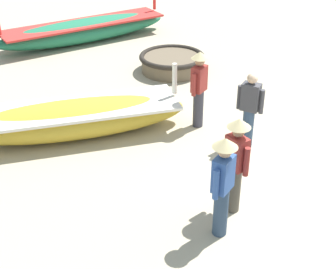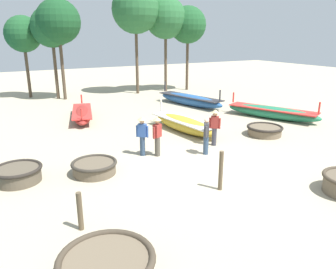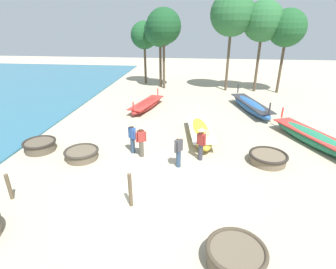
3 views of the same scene
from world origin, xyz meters
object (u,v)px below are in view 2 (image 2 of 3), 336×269
tree_leftmost (135,10)px  fisherman_standing_left (157,134)px  long_boat_ochre_hull (272,112)px  tree_left_mid (51,27)px  tree_rightmost (166,18)px  tree_right_mid (23,34)px  fisherman_by_coracle (215,125)px  tree_center (188,25)px  fisherman_standing_right (206,135)px  mooring_post_shoreline (80,211)px  mooring_post_inland (221,171)px  coracle_front_right (265,130)px  coracle_weathered (94,167)px  coracle_upturned (107,267)px  long_boat_blue_hull (82,114)px  coracle_tilted (18,174)px  long_boat_green_hull (184,124)px  long_boat_red_hull (190,100)px  fisherman_with_hat (142,133)px  tree_tall_back (58,22)px

tree_leftmost → fisherman_standing_left: bearing=-110.5°
long_boat_ochre_hull → tree_left_mid: tree_left_mid is taller
tree_rightmost → tree_right_mid: bearing=167.5°
fisherman_by_coracle → tree_center: tree_center is taller
fisherman_standing_right → mooring_post_shoreline: size_ratio=1.49×
fisherman_by_coracle → mooring_post_inland: 4.49m
fisherman_standing_right → tree_left_mid: 16.76m
coracle_front_right → coracle_weathered: (-8.87, -0.57, -0.00)m
tree_leftmost → tree_right_mid: bearing=164.0°
tree_leftmost → coracle_upturned: bearing=-115.2°
tree_right_mid → tree_rightmost: bearing=-12.5°
long_boat_ochre_hull → mooring_post_shoreline: long_boat_ochre_hull is taller
long_boat_blue_hull → tree_right_mid: (-1.81, 9.03, 4.52)m
fisherman_standing_right → mooring_post_inland: fisherman_standing_right is taller
coracle_tilted → long_boat_green_hull: size_ratio=0.34×
coracle_front_right → fisherman_standing_right: bearing=-168.7°
long_boat_red_hull → fisherman_with_hat: (-7.12, -7.55, 0.55)m
fisherman_standing_left → mooring_post_inland: 3.79m
long_boat_blue_hull → mooring_post_shoreline: (-3.02, -11.48, 0.20)m
long_boat_ochre_hull → tree_leftmost: size_ratio=0.65×
long_boat_blue_hull → long_boat_green_hull: bearing=-51.5°
coracle_tilted → long_boat_red_hull: size_ratio=0.28×
fisherman_by_coracle → long_boat_green_hull: bearing=90.2°
fisherman_standing_right → long_boat_red_hull: bearing=61.5°
tree_tall_back → tree_right_mid: 3.25m
mooring_post_inland → tree_tall_back: size_ratio=0.18×
coracle_weathered → tree_leftmost: size_ratio=0.19×
fisherman_standing_left → tree_center: tree_center is taller
coracle_front_right → coracle_weathered: coracle_front_right is taller
long_boat_red_hull → fisherman_with_hat: size_ratio=3.48×
coracle_front_right → fisherman_with_hat: fisherman_with_hat is taller
long_boat_red_hull → fisherman_standing_left: bearing=-129.9°
long_boat_green_hull → tree_center: (7.18, 11.33, 5.22)m
long_boat_ochre_hull → mooring_post_inland: size_ratio=4.23×
fisherman_with_hat → tree_center: 17.79m
mooring_post_shoreline → tree_tall_back: (3.47, 18.35, 5.19)m
tree_left_mid → tree_tall_back: tree_tall_back is taller
long_boat_red_hull → long_boat_ochre_hull: (2.33, -5.52, -0.03)m
fisherman_by_coracle → long_boat_red_hull: bearing=64.8°
long_boat_ochre_hull → fisherman_standing_left: bearing=-165.1°
coracle_tilted → long_boat_green_hull: bearing=17.0°
tree_right_mid → coracle_tilted: bearing=-98.1°
coracle_tilted → tree_leftmost: 18.91m
long_boat_ochre_hull → tree_rightmost: size_ratio=0.71×
long_boat_blue_hull → long_boat_green_hull: 6.46m
coracle_tilted → mooring_post_inland: 6.87m
coracle_upturned → long_boat_green_hull: long_boat_green_hull is taller
coracle_upturned → long_boat_red_hull: long_boat_red_hull is taller
tree_leftmost → tree_right_mid: 8.84m
coracle_tilted → tree_center: bearing=42.0°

